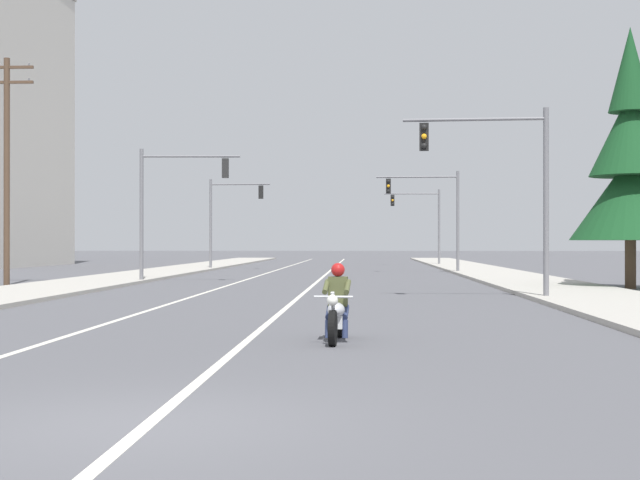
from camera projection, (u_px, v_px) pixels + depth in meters
ground_plane at (136, 424)px, 9.27m from camera, size 400.00×400.00×0.00m
lane_stripe_center at (327, 274)px, 54.21m from camera, size 0.16×100.00×0.01m
lane_stripe_left at (265, 274)px, 54.38m from camera, size 0.16×100.00×0.01m
sidewalk_kerb_right at (505, 276)px, 48.75m from camera, size 4.40×110.00×0.14m
sidewalk_kerb_left at (140, 275)px, 49.69m from camera, size 4.40×110.00×0.14m
motorcycle_with_rider at (337, 310)px, 17.06m from camera, size 0.70×2.19×1.46m
traffic_signal_near_right at (504, 173)px, 29.56m from camera, size 4.68×0.44×6.20m
traffic_signal_near_left at (170, 194)px, 42.35m from camera, size 4.66×0.49×6.20m
traffic_signal_mid_right at (434, 206)px, 55.49m from camera, size 5.03×0.37×6.20m
traffic_signal_mid_left at (227, 211)px, 62.60m from camera, size 4.19×0.40×6.20m
traffic_signal_far_right at (423, 215)px, 74.48m from camera, size 4.56×0.53×6.20m
utility_pole_left_near at (7, 162)px, 39.59m from camera, size 2.33×0.26×9.85m
conifer_tree_right_verge_near at (630, 169)px, 36.50m from camera, size 4.76×4.76×10.48m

